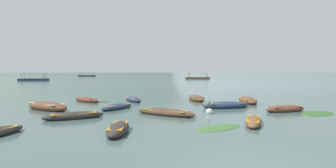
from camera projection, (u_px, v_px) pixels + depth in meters
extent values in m
plane|color=#425B56|center=(152.00, 72.00, 1503.57)|extent=(6000.00, 6000.00, 0.00)
cone|color=slate|center=(29.00, 45.00, 2426.33)|extent=(1983.36, 1983.36, 493.59)
cone|color=#4C5B56|center=(121.00, 40.00, 2485.20)|extent=(2114.72, 2114.72, 592.93)
cone|color=slate|center=(253.00, 39.00, 2160.45)|extent=(1851.23, 1851.23, 531.48)
ellipsoid|color=brown|center=(253.00, 121.00, 14.75)|extent=(2.09, 3.55, 0.49)
cube|color=orange|center=(253.00, 119.00, 14.74)|extent=(1.50, 2.56, 0.05)
cube|color=brown|center=(253.00, 118.00, 14.74)|extent=(0.57, 0.29, 0.04)
ellipsoid|color=#4C3323|center=(165.00, 113.00, 17.79)|extent=(4.29, 3.58, 0.54)
cube|color=olive|center=(165.00, 110.00, 17.78)|extent=(3.09, 2.58, 0.05)
cube|color=#4C3323|center=(165.00, 109.00, 17.78)|extent=(0.53, 0.68, 0.04)
ellipsoid|color=brown|center=(247.00, 100.00, 25.01)|extent=(1.72, 4.20, 0.67)
cube|color=olive|center=(248.00, 98.00, 25.00)|extent=(1.24, 3.02, 0.05)
cube|color=brown|center=(248.00, 98.00, 24.99)|extent=(0.92, 0.16, 0.04)
ellipsoid|color=#2D2826|center=(74.00, 116.00, 16.39)|extent=(3.72, 2.44, 0.53)
cube|color=orange|center=(74.00, 113.00, 16.38)|extent=(2.68, 1.75, 0.05)
cube|color=#2D2826|center=(74.00, 113.00, 16.38)|extent=(0.36, 0.66, 0.04)
ellipsoid|color=navy|center=(117.00, 107.00, 20.75)|extent=(2.69, 3.48, 0.49)
cube|color=orange|center=(117.00, 105.00, 20.74)|extent=(1.94, 2.50, 0.05)
cube|color=navy|center=(117.00, 104.00, 20.74)|extent=(0.65, 0.44, 0.04)
ellipsoid|color=navy|center=(133.00, 100.00, 26.09)|extent=(2.17, 3.29, 0.56)
cube|color=orange|center=(133.00, 98.00, 26.08)|extent=(1.56, 2.37, 0.05)
cube|color=navy|center=(133.00, 97.00, 26.08)|extent=(0.64, 0.34, 0.04)
ellipsoid|color=#2D2826|center=(118.00, 129.00, 12.64)|extent=(1.08, 3.17, 0.55)
cube|color=orange|center=(118.00, 126.00, 12.63)|extent=(0.78, 2.29, 0.05)
cube|color=#2D2826|center=(118.00, 125.00, 12.63)|extent=(0.63, 0.11, 0.04)
ellipsoid|color=brown|center=(87.00, 100.00, 25.76)|extent=(3.20, 3.13, 0.56)
cube|color=#B22D28|center=(87.00, 98.00, 25.76)|extent=(2.30, 2.25, 0.05)
cube|color=brown|center=(87.00, 98.00, 25.75)|extent=(0.51, 0.52, 0.04)
ellipsoid|color=brown|center=(47.00, 107.00, 20.34)|extent=(4.50, 3.99, 0.78)
cube|color=#B7B2A3|center=(47.00, 103.00, 20.32)|extent=(3.24, 2.87, 0.05)
cube|color=brown|center=(47.00, 103.00, 20.32)|extent=(0.68, 0.83, 0.04)
ellipsoid|color=brown|center=(285.00, 109.00, 19.40)|extent=(3.46, 1.95, 0.56)
cube|color=#B22D28|center=(285.00, 107.00, 19.40)|extent=(2.49, 1.40, 0.05)
cube|color=brown|center=(285.00, 106.00, 19.39)|extent=(0.28, 0.74, 0.04)
ellipsoid|color=navy|center=(226.00, 105.00, 21.31)|extent=(4.07, 2.02, 0.64)
cube|color=olive|center=(226.00, 103.00, 21.31)|extent=(2.93, 1.45, 0.05)
cube|color=navy|center=(226.00, 102.00, 21.30)|extent=(0.25, 0.89, 0.04)
ellipsoid|color=brown|center=(196.00, 98.00, 26.96)|extent=(1.55, 4.07, 0.66)
cube|color=#197A56|center=(196.00, 96.00, 26.95)|extent=(1.12, 2.93, 0.05)
cube|color=brown|center=(196.00, 96.00, 26.95)|extent=(0.85, 0.14, 0.04)
cube|color=#2D2826|center=(87.00, 76.00, 166.42)|extent=(10.46, 4.24, 0.90)
cylinder|color=#4C4742|center=(80.00, 74.00, 165.31)|extent=(0.10, 0.10, 1.80)
cylinder|color=#4C4742|center=(81.00, 74.00, 167.75)|extent=(0.10, 0.10, 1.80)
cylinder|color=#4C4742|center=(92.00, 74.00, 164.98)|extent=(0.10, 0.10, 1.80)
cylinder|color=#4C4742|center=(94.00, 74.00, 167.42)|extent=(0.10, 0.10, 1.80)
cube|color=#9E998E|center=(87.00, 73.00, 166.32)|extent=(8.79, 3.56, 0.12)
cube|color=navy|center=(34.00, 80.00, 85.17)|extent=(8.83, 3.42, 0.90)
cylinder|color=#4C4742|center=(46.00, 76.00, 86.61)|extent=(0.10, 0.10, 1.80)
cylinder|color=#4C4742|center=(43.00, 76.00, 84.41)|extent=(0.10, 0.10, 1.80)
cylinder|color=#4C4742|center=(24.00, 76.00, 85.83)|extent=(0.10, 0.10, 1.80)
cylinder|color=#4C4742|center=(21.00, 77.00, 83.63)|extent=(0.10, 0.10, 1.80)
cube|color=#9E998E|center=(34.00, 74.00, 85.08)|extent=(7.41, 2.87, 0.12)
cube|color=#4C3323|center=(198.00, 78.00, 105.43)|extent=(9.78, 5.70, 0.90)
cylinder|color=#4C4742|center=(207.00, 76.00, 105.62)|extent=(0.10, 0.10, 1.80)
cylinder|color=#4C4742|center=(207.00, 76.00, 103.40)|extent=(0.10, 0.10, 1.80)
cylinder|color=#4C4742|center=(189.00, 75.00, 107.36)|extent=(0.10, 0.10, 1.80)
cylinder|color=#4C4742|center=(188.00, 76.00, 105.15)|extent=(0.10, 0.10, 1.80)
cube|color=#9E998E|center=(198.00, 73.00, 105.34)|extent=(8.21, 4.78, 0.12)
sphere|color=silver|center=(209.00, 112.00, 18.46)|extent=(0.49, 0.49, 0.49)
cylinder|color=black|center=(209.00, 107.00, 18.44)|extent=(0.06, 0.06, 0.75)
ellipsoid|color=#477033|center=(214.00, 103.00, 24.50)|extent=(3.03, 3.05, 0.14)
ellipsoid|color=#38662D|center=(219.00, 128.00, 13.68)|extent=(3.18, 2.68, 0.14)
ellipsoid|color=#2D5628|center=(317.00, 114.00, 18.33)|extent=(3.64, 3.43, 0.14)
ellipsoid|color=#2D5628|center=(101.00, 102.00, 25.47)|extent=(2.07, 1.88, 0.14)
ellipsoid|color=#477033|center=(87.00, 116.00, 17.25)|extent=(2.36, 2.82, 0.14)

